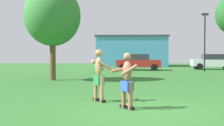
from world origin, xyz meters
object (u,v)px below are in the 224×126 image
lamp_post (205,35)px  tree_right_field (52,16)px  player_with_cap (99,73)px  player_in_blue (127,80)px  frisbee (125,105)px  car_white_near_post (213,61)px  car_red_mid_lot (138,62)px

lamp_post → tree_right_field: (-11.41, -8.89, 0.60)m
player_with_cap → player_in_blue: 1.51m
player_in_blue → tree_right_field: (-4.48, 8.57, 3.01)m
frisbee → car_white_near_post: 22.73m
player_in_blue → car_white_near_post: player_in_blue is taller
player_in_blue → frisbee: 0.96m
car_white_near_post → player_in_blue: bearing=-112.6°
player_in_blue → lamp_post: bearing=68.3°
player_with_cap → frisbee: size_ratio=6.15×
player_in_blue → frisbee: size_ratio=5.68×
car_red_mid_lot → tree_right_field: 12.72m
player_in_blue → car_red_mid_lot: player_in_blue is taller
player_in_blue → lamp_post: 18.93m
frisbee → tree_right_field: tree_right_field is taller
frisbee → car_red_mid_lot: 19.15m
car_white_near_post → lamp_post: lamp_post is taller
frisbee → player_with_cap: bearing=141.6°
car_white_near_post → car_red_mid_lot: size_ratio=0.98×
player_with_cap → lamp_post: 18.21m
car_red_mid_lot → tree_right_field: bearing=-116.8°
frisbee → tree_right_field: bearing=118.7°
car_white_near_post → tree_right_field: tree_right_field is taller
car_white_near_post → car_red_mid_lot: (-7.80, -1.78, 0.00)m
frisbee → car_red_mid_lot: bearing=86.6°
player_with_cap → car_white_near_post: size_ratio=0.40×
player_with_cap → tree_right_field: bearing=115.7°
frisbee → car_white_near_post: car_white_near_post is taller
car_white_near_post → lamp_post: 5.01m
car_red_mid_lot → lamp_post: 6.67m
player_with_cap → car_red_mid_lot: player_with_cap is taller
car_red_mid_lot → player_in_blue: bearing=-93.2°
player_with_cap → car_white_near_post: bearing=64.0°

